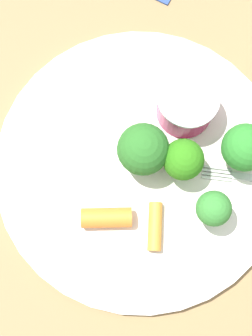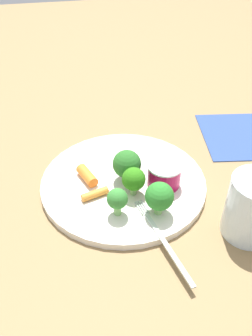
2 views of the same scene
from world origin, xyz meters
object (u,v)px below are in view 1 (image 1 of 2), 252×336
Objects in this scene: carrot_stick_0 at (107,218)px; sauce_cup at (186,105)px; broccoli_floret_1 at (245,148)px; carrot_stick_1 at (155,227)px; broccoli_floret_0 at (138,148)px; broccoli_floret_2 at (213,209)px; broccoli_floret_3 at (183,160)px; plate at (140,166)px.

sauce_cup is at bearing -106.40° from carrot_stick_0.
carrot_stick_1 is at bearing 59.20° from broccoli_floret_1.
broccoli_floret_0 reaches higher than broccoli_floret_2.
broccoli_floret_3 is (0.04, -0.03, 0.00)m from broccoli_floret_2.
broccoli_floret_0 reaches higher than plate.
broccoli_floret_3 reaches higher than carrot_stick_1.
broccoli_floret_0 is at bearing 4.53° from broccoli_floret_3.
plate is at bearing 14.27° from broccoli_floret_3.
broccoli_floret_1 is 1.20× the size of carrot_stick_0.
carrot_stick_1 is at bearing 121.96° from broccoli_floret_0.
broccoli_floret_3 is at bearing -125.41° from carrot_stick_0.
carrot_stick_1 is at bearing 94.02° from sauce_cup.
broccoli_floret_3 is 1.08× the size of carrot_stick_0.
broccoli_floret_2 is 0.94× the size of broccoli_floret_3.
plate is at bearing 126.95° from broccoli_floret_0.
broccoli_floret_2 reaches higher than plate.
carrot_stick_0 is 1.05× the size of carrot_stick_1.
carrot_stick_1 reaches higher than plate.
sauce_cup is at bearing -23.15° from broccoli_floret_1.
broccoli_floret_0 is 1.21× the size of broccoli_floret_2.
carrot_stick_0 is 0.04m from carrot_stick_1.
plate is 0.06m from carrot_stick_0.
broccoli_floret_0 is 0.08m from broccoli_floret_2.
sauce_cup is 1.21× the size of broccoli_floret_2.
plate is 4.90× the size of sauce_cup.
sauce_cup is 0.06m from broccoli_floret_0.
broccoli_floret_2 is at bearing -146.27° from carrot_stick_1.
broccoli_floret_0 reaches higher than sauce_cup.
carrot_stick_1 is (-0.01, 0.11, -0.01)m from sauce_cup.
carrot_stick_1 is (0.04, 0.03, -0.02)m from broccoli_floret_2.
sauce_cup is 1.23× the size of carrot_stick_0.
broccoli_floret_0 is 1.02× the size of broccoli_floret_1.
sauce_cup is 0.10m from broccoli_floret_2.
broccoli_floret_1 is at bearing -99.80° from broccoli_floret_2.
carrot_stick_0 is (0.09, 0.04, -0.02)m from broccoli_floret_2.
plate is at bearing -17.70° from broccoli_floret_2.
broccoli_floret_1 is at bearing 156.85° from sauce_cup.
broccoli_floret_2 is 0.09m from carrot_stick_0.
plate is at bearing -58.65° from carrot_stick_1.
broccoli_floret_0 is (0.03, 0.06, 0.01)m from sauce_cup.
broccoli_floret_0 is at bearing -96.75° from carrot_stick_0.
carrot_stick_0 is (0.01, 0.06, 0.01)m from plate.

